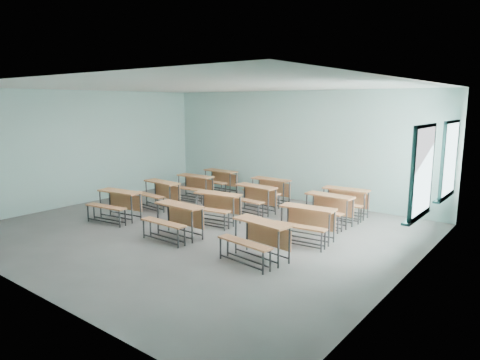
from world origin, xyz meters
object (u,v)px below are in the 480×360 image
object	(u,v)px
desk_unit_r0c1	(176,216)
desk_unit_r2c0	(193,184)
desk_unit_r1c1	(216,204)
desk_unit_r3c0	(219,178)
desk_unit_r3c2	(344,198)
desk_unit_r1c2	(306,219)
desk_unit_r3c1	(269,187)
desk_unit_r2c2	(327,205)
desk_unit_r0c2	(258,235)
desk_unit_r1c0	(159,190)
desk_unit_r2c1	(253,195)
desk_unit_r0c0	(117,201)

from	to	relation	value
desk_unit_r0c1	desk_unit_r2c0	distance (m)	3.64
desk_unit_r1c1	desk_unit_r3c0	world-z (taller)	same
desk_unit_r3c2	desk_unit_r1c2	bearing A→B (deg)	-89.55
desk_unit_r2c0	desk_unit_r3c1	xyz separation A→B (m)	(2.08, 0.91, 0.00)
desk_unit_r1c1	desk_unit_r2c2	world-z (taller)	same
desk_unit_r0c2	desk_unit_r1c0	bearing A→B (deg)	167.51
desk_unit_r2c1	desk_unit_r3c0	size ratio (longest dim) A/B	1.02
desk_unit_r0c2	desk_unit_r3c2	size ratio (longest dim) A/B	1.03
desk_unit_r0c0	desk_unit_r2c1	world-z (taller)	same
desk_unit_r0c0	desk_unit_r1c2	distance (m)	4.68
desk_unit_r0c1	desk_unit_r2c2	xyz separation A→B (m)	(2.11, 2.85, 0.00)
desk_unit_r0c0	desk_unit_r2c2	bearing A→B (deg)	25.02
desk_unit_r0c0	desk_unit_r0c2	bearing A→B (deg)	-8.91
desk_unit_r0c0	desk_unit_r2c1	size ratio (longest dim) A/B	1.04
desk_unit_r0c2	desk_unit_r2c1	distance (m)	3.36
desk_unit_r1c2	desk_unit_r3c0	xyz separation A→B (m)	(-4.60, 2.59, 0.00)
desk_unit_r0c2	desk_unit_r2c0	size ratio (longest dim) A/B	1.04
desk_unit_r1c1	desk_unit_r3c2	xyz separation A→B (m)	(2.20, 2.40, 0.00)
desk_unit_r0c1	desk_unit_r1c1	bearing A→B (deg)	93.84
desk_unit_r1c1	desk_unit_r2c1	bearing A→B (deg)	74.69
desk_unit_r3c1	desk_unit_r3c0	bearing A→B (deg)	173.17
desk_unit_r1c0	desk_unit_r1c1	xyz separation A→B (m)	(2.24, -0.22, 0.00)
desk_unit_r3c1	desk_unit_r2c0	bearing A→B (deg)	-155.40
desk_unit_r2c1	desk_unit_r2c0	bearing A→B (deg)	179.16
desk_unit_r0c1	desk_unit_r0c2	xyz separation A→B (m)	(2.14, 0.01, 0.00)
desk_unit_r3c1	desk_unit_r1c1	bearing A→B (deg)	-86.89
desk_unit_r3c0	desk_unit_r1c1	bearing A→B (deg)	-49.05
desk_unit_r0c1	desk_unit_r3c1	bearing A→B (deg)	93.27
desk_unit_r3c2	desk_unit_r2c0	bearing A→B (deg)	-172.41
desk_unit_r2c2	desk_unit_r0c0	bearing A→B (deg)	-144.57
desk_unit_r0c0	desk_unit_r1c0	size ratio (longest dim) A/B	1.03
desk_unit_r0c0	desk_unit_r0c2	xyz separation A→B (m)	(4.31, -0.09, 0.00)
desk_unit_r3c0	desk_unit_r3c1	distance (m)	2.15
desk_unit_r0c0	desk_unit_r2c2	xyz separation A→B (m)	(4.28, 2.75, 0.00)
desk_unit_r1c0	desk_unit_r1c1	distance (m)	2.25
desk_unit_r3c2	desk_unit_r3c0	bearing A→B (deg)	172.03
desk_unit_r2c1	desk_unit_r3c0	world-z (taller)	same
desk_unit_r0c2	desk_unit_r1c1	bearing A→B (deg)	155.42
desk_unit_r2c2	desk_unit_r3c2	distance (m)	0.92
desk_unit_r0c0	desk_unit_r0c1	distance (m)	2.17
desk_unit_r0c2	desk_unit_r3c1	bearing A→B (deg)	128.52
desk_unit_r2c1	desk_unit_r2c2	bearing A→B (deg)	8.59
desk_unit_r1c1	desk_unit_r2c1	world-z (taller)	same
desk_unit_r0c2	desk_unit_r3c1	distance (m)	4.42
desk_unit_r0c1	desk_unit_r2c2	bearing A→B (deg)	54.16
desk_unit_r0c0	desk_unit_r3c0	distance (m)	3.98
desk_unit_r2c2	desk_unit_r3c1	size ratio (longest dim) A/B	1.02
desk_unit_r1c1	desk_unit_r2c0	world-z (taller)	same
desk_unit_r1c0	desk_unit_r0c0	bearing A→B (deg)	-79.94
desk_unit_r1c1	desk_unit_r3c1	bearing A→B (deg)	84.25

